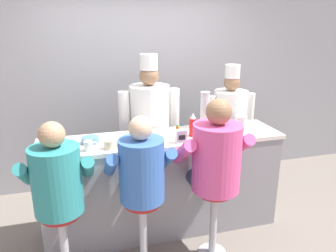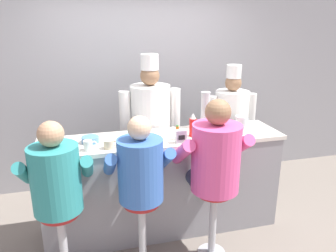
{
  "view_description": "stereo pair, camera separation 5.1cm",
  "coord_description": "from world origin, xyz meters",
  "px_view_note": "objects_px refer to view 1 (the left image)",
  "views": [
    {
      "loc": [
        -0.79,
        -2.71,
        2.15
      ],
      "look_at": [
        0.04,
        0.26,
        1.17
      ],
      "focal_mm": 35.0,
      "sensor_mm": 36.0,
      "label": 1
    },
    {
      "loc": [
        -0.74,
        -2.72,
        2.15
      ],
      "look_at": [
        0.04,
        0.26,
        1.17
      ],
      "focal_mm": 35.0,
      "sensor_mm": 36.0,
      "label": 2
    }
  ],
  "objects_px": {
    "mustard_bottle_yellow": "(216,127)",
    "coffee_mug_tan": "(110,145)",
    "cereal_bowl": "(90,140)",
    "diner_seated_pink": "(215,160)",
    "water_pitcher_clear": "(241,124)",
    "diner_seated_teal": "(58,183)",
    "cook_in_whites_far": "(229,125)",
    "cook_in_whites_near": "(150,126)",
    "coffee_mug_white": "(89,146)",
    "hot_sauce_bottle_orange": "(177,133)",
    "ketchup_bottle_red": "(193,125)",
    "diner_seated_blue": "(141,174)",
    "breakfast_plate": "(142,137)",
    "napkin_dispenser_chrome": "(181,136)",
    "cup_stack_steel": "(205,110)"
  },
  "relations": [
    {
      "from": "mustard_bottle_yellow",
      "to": "coffee_mug_tan",
      "type": "height_order",
      "value": "mustard_bottle_yellow"
    },
    {
      "from": "cereal_bowl",
      "to": "diner_seated_pink",
      "type": "relative_size",
      "value": 0.11
    },
    {
      "from": "water_pitcher_clear",
      "to": "diner_seated_teal",
      "type": "height_order",
      "value": "diner_seated_teal"
    },
    {
      "from": "diner_seated_pink",
      "to": "cook_in_whites_far",
      "type": "xyz_separation_m",
      "value": [
        0.68,
        1.09,
        -0.05
      ]
    },
    {
      "from": "mustard_bottle_yellow",
      "to": "cook_in_whites_near",
      "type": "distance_m",
      "value": 0.87
    },
    {
      "from": "coffee_mug_white",
      "to": "coffee_mug_tan",
      "type": "relative_size",
      "value": 0.9
    },
    {
      "from": "hot_sauce_bottle_orange",
      "to": "ketchup_bottle_red",
      "type": "bearing_deg",
      "value": 17.28
    },
    {
      "from": "diner_seated_blue",
      "to": "breakfast_plate",
      "type": "bearing_deg",
      "value": 76.99
    },
    {
      "from": "mustard_bottle_yellow",
      "to": "napkin_dispenser_chrome",
      "type": "relative_size",
      "value": 1.69
    },
    {
      "from": "ketchup_bottle_red",
      "to": "napkin_dispenser_chrome",
      "type": "height_order",
      "value": "ketchup_bottle_red"
    },
    {
      "from": "coffee_mug_tan",
      "to": "cup_stack_steel",
      "type": "xyz_separation_m",
      "value": [
        1.07,
        0.37,
        0.16
      ]
    },
    {
      "from": "hot_sauce_bottle_orange",
      "to": "cook_in_whites_near",
      "type": "relative_size",
      "value": 0.08
    },
    {
      "from": "coffee_mug_white",
      "to": "napkin_dispenser_chrome",
      "type": "distance_m",
      "value": 0.86
    },
    {
      "from": "water_pitcher_clear",
      "to": "diner_seated_blue",
      "type": "height_order",
      "value": "diner_seated_blue"
    },
    {
      "from": "ketchup_bottle_red",
      "to": "cook_in_whites_far",
      "type": "bearing_deg",
      "value": 41.03
    },
    {
      "from": "cup_stack_steel",
      "to": "diner_seated_teal",
      "type": "relative_size",
      "value": 0.27
    },
    {
      "from": "diner_seated_teal",
      "to": "cup_stack_steel",
      "type": "bearing_deg",
      "value": 24.79
    },
    {
      "from": "cook_in_whites_far",
      "to": "napkin_dispenser_chrome",
      "type": "bearing_deg",
      "value": -138.84
    },
    {
      "from": "diner_seated_blue",
      "to": "cook_in_whites_near",
      "type": "relative_size",
      "value": 0.79
    },
    {
      "from": "diner_seated_pink",
      "to": "napkin_dispenser_chrome",
      "type": "bearing_deg",
      "value": 125.41
    },
    {
      "from": "napkin_dispenser_chrome",
      "to": "hot_sauce_bottle_orange",
      "type": "bearing_deg",
      "value": 93.75
    },
    {
      "from": "diner_seated_teal",
      "to": "water_pitcher_clear",
      "type": "bearing_deg",
      "value": 13.37
    },
    {
      "from": "breakfast_plate",
      "to": "cup_stack_steel",
      "type": "relative_size",
      "value": 0.66
    },
    {
      "from": "coffee_mug_tan",
      "to": "napkin_dispenser_chrome",
      "type": "distance_m",
      "value": 0.67
    },
    {
      "from": "hot_sauce_bottle_orange",
      "to": "napkin_dispenser_chrome",
      "type": "bearing_deg",
      "value": -86.25
    },
    {
      "from": "coffee_mug_white",
      "to": "diner_seated_teal",
      "type": "distance_m",
      "value": 0.46
    },
    {
      "from": "breakfast_plate",
      "to": "cook_in_whites_far",
      "type": "relative_size",
      "value": 0.16
    },
    {
      "from": "diner_seated_blue",
      "to": "diner_seated_pink",
      "type": "height_order",
      "value": "diner_seated_pink"
    },
    {
      "from": "water_pitcher_clear",
      "to": "cook_in_whites_near",
      "type": "height_order",
      "value": "cook_in_whites_near"
    },
    {
      "from": "cereal_bowl",
      "to": "cup_stack_steel",
      "type": "xyz_separation_m",
      "value": [
        1.23,
        0.16,
        0.17
      ]
    },
    {
      "from": "water_pitcher_clear",
      "to": "cook_in_whites_near",
      "type": "relative_size",
      "value": 0.1
    },
    {
      "from": "breakfast_plate",
      "to": "cook_in_whites_far",
      "type": "distance_m",
      "value": 1.36
    },
    {
      "from": "ketchup_bottle_red",
      "to": "mustard_bottle_yellow",
      "type": "height_order",
      "value": "ketchup_bottle_red"
    },
    {
      "from": "diner_seated_pink",
      "to": "cook_in_whites_far",
      "type": "relative_size",
      "value": 0.92
    },
    {
      "from": "mustard_bottle_yellow",
      "to": "cook_in_whites_near",
      "type": "relative_size",
      "value": 0.12
    },
    {
      "from": "coffee_mug_white",
      "to": "mustard_bottle_yellow",
      "type": "bearing_deg",
      "value": 1.75
    },
    {
      "from": "diner_seated_pink",
      "to": "diner_seated_teal",
      "type": "bearing_deg",
      "value": -179.8
    },
    {
      "from": "coffee_mug_white",
      "to": "coffee_mug_tan",
      "type": "height_order",
      "value": "coffee_mug_white"
    },
    {
      "from": "hot_sauce_bottle_orange",
      "to": "coffee_mug_white",
      "type": "xyz_separation_m",
      "value": [
        -0.85,
        -0.07,
        -0.02
      ]
    },
    {
      "from": "breakfast_plate",
      "to": "coffee_mug_white",
      "type": "relative_size",
      "value": 2.09
    },
    {
      "from": "ketchup_bottle_red",
      "to": "coffee_mug_tan",
      "type": "xyz_separation_m",
      "value": [
        -0.85,
        -0.13,
        -0.07
      ]
    },
    {
      "from": "diner_seated_blue",
      "to": "cook_in_whites_far",
      "type": "bearing_deg",
      "value": 39.07
    },
    {
      "from": "water_pitcher_clear",
      "to": "cereal_bowl",
      "type": "bearing_deg",
      "value": 175.95
    },
    {
      "from": "diner_seated_teal",
      "to": "cook_in_whites_near",
      "type": "bearing_deg",
      "value": 47.08
    },
    {
      "from": "mustard_bottle_yellow",
      "to": "diner_seated_blue",
      "type": "distance_m",
      "value": 0.95
    },
    {
      "from": "mustard_bottle_yellow",
      "to": "diner_seated_blue",
      "type": "bearing_deg",
      "value": -155.72
    },
    {
      "from": "mustard_bottle_yellow",
      "to": "cereal_bowl",
      "type": "relative_size",
      "value": 1.29
    },
    {
      "from": "ketchup_bottle_red",
      "to": "coffee_mug_tan",
      "type": "bearing_deg",
      "value": -171.29
    },
    {
      "from": "water_pitcher_clear",
      "to": "napkin_dispenser_chrome",
      "type": "distance_m",
      "value": 0.7
    },
    {
      "from": "cook_in_whites_near",
      "to": "mustard_bottle_yellow",
      "type": "bearing_deg",
      "value": -52.95
    }
  ]
}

